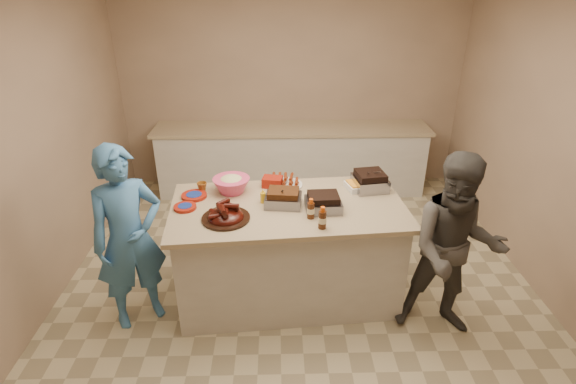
{
  "coord_description": "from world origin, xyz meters",
  "views": [
    {
      "loc": [
        -0.19,
        -3.43,
        2.76
      ],
      "look_at": [
        -0.1,
        0.01,
        1.04
      ],
      "focal_mm": 28.0,
      "sensor_mm": 36.0,
      "label": 1
    }
  ],
  "objects_px": {
    "rib_platter": "(226,219)",
    "coleslaw_bowl": "(232,192)",
    "roasting_pan": "(369,189)",
    "plastic_cup": "(202,191)",
    "bbq_bottle_b": "(311,218)",
    "island": "(288,293)",
    "guest_gray": "(440,326)",
    "bbq_bottle_a": "(322,228)",
    "guest_blue": "(143,315)",
    "mustard_bottle": "(263,202)"
  },
  "relations": [
    {
      "from": "rib_platter",
      "to": "coleslaw_bowl",
      "type": "relative_size",
      "value": 1.18
    },
    {
      "from": "roasting_pan",
      "to": "plastic_cup",
      "type": "distance_m",
      "value": 1.53
    },
    {
      "from": "bbq_bottle_b",
      "to": "island",
      "type": "bearing_deg",
      "value": 128.0
    },
    {
      "from": "guest_gray",
      "to": "coleslaw_bowl",
      "type": "bearing_deg",
      "value": 168.79
    },
    {
      "from": "bbq_bottle_a",
      "to": "island",
      "type": "bearing_deg",
      "value": 123.5
    },
    {
      "from": "guest_blue",
      "to": "rib_platter",
      "type": "bearing_deg",
      "value": -28.95
    },
    {
      "from": "guest_gray",
      "to": "island",
      "type": "bearing_deg",
      "value": 171.11
    },
    {
      "from": "rib_platter",
      "to": "plastic_cup",
      "type": "bearing_deg",
      "value": 117.01
    },
    {
      "from": "guest_blue",
      "to": "plastic_cup",
      "type": "bearing_deg",
      "value": 14.93
    },
    {
      "from": "rib_platter",
      "to": "bbq_bottle_b",
      "type": "distance_m",
      "value": 0.68
    },
    {
      "from": "roasting_pan",
      "to": "plastic_cup",
      "type": "bearing_deg",
      "value": 171.24
    },
    {
      "from": "rib_platter",
      "to": "bbq_bottle_a",
      "type": "height_order",
      "value": "bbq_bottle_a"
    },
    {
      "from": "roasting_pan",
      "to": "guest_gray",
      "type": "bearing_deg",
      "value": -63.76
    },
    {
      "from": "bbq_bottle_a",
      "to": "roasting_pan",
      "type": "bearing_deg",
      "value": 53.87
    },
    {
      "from": "bbq_bottle_a",
      "to": "bbq_bottle_b",
      "type": "bearing_deg",
      "value": 116.2
    },
    {
      "from": "coleslaw_bowl",
      "to": "plastic_cup",
      "type": "height_order",
      "value": "coleslaw_bowl"
    },
    {
      "from": "plastic_cup",
      "to": "guest_gray",
      "type": "relative_size",
      "value": 0.06
    },
    {
      "from": "roasting_pan",
      "to": "guest_blue",
      "type": "distance_m",
      "value": 2.33
    },
    {
      "from": "coleslaw_bowl",
      "to": "plastic_cup",
      "type": "xyz_separation_m",
      "value": [
        -0.27,
        0.02,
        0.0
      ]
    },
    {
      "from": "bbq_bottle_b",
      "to": "plastic_cup",
      "type": "height_order",
      "value": "bbq_bottle_b"
    },
    {
      "from": "island",
      "to": "roasting_pan",
      "type": "height_order",
      "value": "roasting_pan"
    },
    {
      "from": "roasting_pan",
      "to": "guest_gray",
      "type": "distance_m",
      "value": 1.33
    },
    {
      "from": "island",
      "to": "mustard_bottle",
      "type": "relative_size",
      "value": 15.74
    },
    {
      "from": "roasting_pan",
      "to": "bbq_bottle_b",
      "type": "relative_size",
      "value": 1.66
    },
    {
      "from": "guest_gray",
      "to": "mustard_bottle",
      "type": "bearing_deg",
      "value": 171.97
    },
    {
      "from": "mustard_bottle",
      "to": "plastic_cup",
      "type": "distance_m",
      "value": 0.61
    },
    {
      "from": "bbq_bottle_a",
      "to": "plastic_cup",
      "type": "relative_size",
      "value": 2.05
    },
    {
      "from": "island",
      "to": "guest_gray",
      "type": "height_order",
      "value": "island"
    },
    {
      "from": "island",
      "to": "bbq_bottle_a",
      "type": "height_order",
      "value": "bbq_bottle_a"
    },
    {
      "from": "mustard_bottle",
      "to": "bbq_bottle_b",
      "type": "bearing_deg",
      "value": -35.45
    },
    {
      "from": "island",
      "to": "coleslaw_bowl",
      "type": "distance_m",
      "value": 1.1
    },
    {
      "from": "bbq_bottle_a",
      "to": "mustard_bottle",
      "type": "xyz_separation_m",
      "value": [
        -0.47,
        0.44,
        0.0
      ]
    },
    {
      "from": "coleslaw_bowl",
      "to": "mustard_bottle",
      "type": "relative_size",
      "value": 2.63
    },
    {
      "from": "rib_platter",
      "to": "roasting_pan",
      "type": "xyz_separation_m",
      "value": [
        1.26,
        0.53,
        0.0
      ]
    },
    {
      "from": "bbq_bottle_b",
      "to": "plastic_cup",
      "type": "xyz_separation_m",
      "value": [
        -0.95,
        0.52,
        0.0
      ]
    },
    {
      "from": "plastic_cup",
      "to": "island",
      "type": "bearing_deg",
      "value": -20.57
    },
    {
      "from": "rib_platter",
      "to": "guest_gray",
      "type": "height_order",
      "value": "rib_platter"
    },
    {
      "from": "mustard_bottle",
      "to": "guest_gray",
      "type": "height_order",
      "value": "mustard_bottle"
    },
    {
      "from": "island",
      "to": "guest_blue",
      "type": "distance_m",
      "value": 1.32
    },
    {
      "from": "roasting_pan",
      "to": "coleslaw_bowl",
      "type": "bearing_deg",
      "value": 172.36
    },
    {
      "from": "rib_platter",
      "to": "mustard_bottle",
      "type": "distance_m",
      "value": 0.41
    },
    {
      "from": "rib_platter",
      "to": "coleslaw_bowl",
      "type": "distance_m",
      "value": 0.5
    },
    {
      "from": "mustard_bottle",
      "to": "guest_gray",
      "type": "distance_m",
      "value": 1.86
    },
    {
      "from": "island",
      "to": "guest_gray",
      "type": "distance_m",
      "value": 1.38
    },
    {
      "from": "roasting_pan",
      "to": "bbq_bottle_b",
      "type": "height_order",
      "value": "bbq_bottle_b"
    },
    {
      "from": "coleslaw_bowl",
      "to": "bbq_bottle_b",
      "type": "height_order",
      "value": "coleslaw_bowl"
    },
    {
      "from": "coleslaw_bowl",
      "to": "mustard_bottle",
      "type": "xyz_separation_m",
      "value": [
        0.29,
        -0.21,
        0.0
      ]
    },
    {
      "from": "roasting_pan",
      "to": "guest_blue",
      "type": "xyz_separation_m",
      "value": [
        -2.05,
        -0.57,
        -0.94
      ]
    },
    {
      "from": "guest_blue",
      "to": "coleslaw_bowl",
      "type": "bearing_deg",
      "value": 2.05
    },
    {
      "from": "roasting_pan",
      "to": "bbq_bottle_a",
      "type": "bearing_deg",
      "value": -135.14
    }
  ]
}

